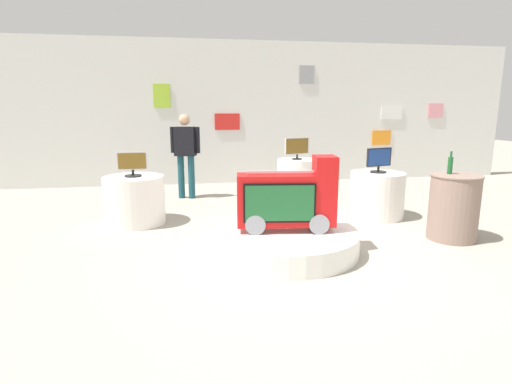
{
  "coord_description": "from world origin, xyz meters",
  "views": [
    {
      "loc": [
        -1.31,
        -4.29,
        1.67
      ],
      "look_at": [
        -0.49,
        0.61,
        0.64
      ],
      "focal_mm": 28.45,
      "sensor_mm": 36.0,
      "label": 1
    }
  ],
  "objects": [
    {
      "name": "back_wall_display",
      "position": [
        0.01,
        4.79,
        1.55
      ],
      "size": [
        12.47,
        0.13,
        3.1
      ],
      "color": "silver",
      "rests_on": "ground"
    },
    {
      "name": "tv_on_right_rear",
      "position": [
        -2.11,
        1.68,
        0.88
      ],
      "size": [
        0.42,
        0.24,
        0.35
      ],
      "color": "black",
      "rests_on": "display_pedestal_right_rear"
    },
    {
      "name": "bottle_on_side_table",
      "position": [
        1.97,
        0.35,
        0.96
      ],
      "size": [
        0.06,
        0.06,
        0.29
      ],
      "color": "#195926",
      "rests_on": "side_table_round"
    },
    {
      "name": "novelty_firetruck_tv",
      "position": [
        -0.19,
        0.15,
        0.62
      ],
      "size": [
        1.16,
        0.49,
        0.87
      ],
      "color": "gray",
      "rests_on": "main_display_pedestal"
    },
    {
      "name": "ground_plane",
      "position": [
        0.0,
        0.0,
        0.0
      ],
      "size": [
        30.0,
        30.0,
        0.0
      ],
      "primitive_type": "plane",
      "color": "#A8A091"
    },
    {
      "name": "display_pedestal_right_rear",
      "position": [
        -2.11,
        1.69,
        0.35
      ],
      "size": [
        0.87,
        0.87,
        0.7
      ],
      "primitive_type": "cylinder",
      "color": "white",
      "rests_on": "ground"
    },
    {
      "name": "side_table_round",
      "position": [
        2.02,
        0.26,
        0.43
      ],
      "size": [
        0.63,
        0.63,
        0.84
      ],
      "color": "gray",
      "rests_on": "ground"
    },
    {
      "name": "tv_on_center_rear",
      "position": [
        1.55,
        1.45,
        0.9
      ],
      "size": [
        0.44,
        0.24,
        0.38
      ],
      "color": "black",
      "rests_on": "display_pedestal_center_rear"
    },
    {
      "name": "tv_on_left_rear",
      "position": [
        0.75,
        3.22,
        0.93
      ],
      "size": [
        0.52,
        0.21,
        0.42
      ],
      "color": "black",
      "rests_on": "display_pedestal_left_rear"
    },
    {
      "name": "main_display_pedestal",
      "position": [
        -0.21,
        0.16,
        0.13
      ],
      "size": [
        1.71,
        1.71,
        0.26
      ],
      "primitive_type": "cylinder",
      "color": "white",
      "rests_on": "ground"
    },
    {
      "name": "display_pedestal_center_rear",
      "position": [
        1.55,
        1.45,
        0.35
      ],
      "size": [
        0.83,
        0.83,
        0.7
      ],
      "primitive_type": "cylinder",
      "color": "white",
      "rests_on": "ground"
    },
    {
      "name": "shopper_browsing_near_truck",
      "position": [
        -1.36,
        3.31,
        0.91
      ],
      "size": [
        0.54,
        0.31,
        1.56
      ],
      "color": "#194751",
      "rests_on": "ground"
    },
    {
      "name": "display_pedestal_left_rear",
      "position": [
        0.75,
        3.23,
        0.35
      ],
      "size": [
        0.76,
        0.76,
        0.7
      ],
      "primitive_type": "cylinder",
      "color": "white",
      "rests_on": "ground"
    }
  ]
}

